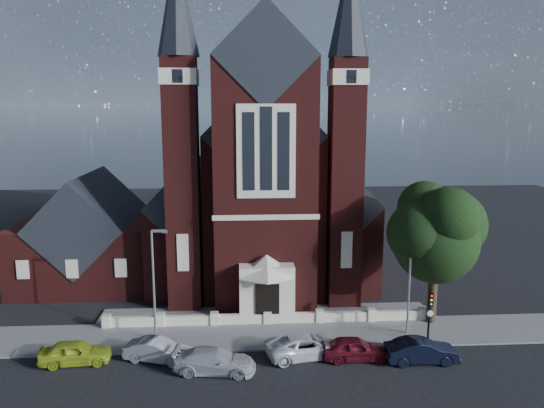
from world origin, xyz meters
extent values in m
plane|color=black|center=(0.00, 15.00, 0.00)|extent=(120.00, 120.00, 0.00)
cube|color=slate|center=(0.00, 4.50, 0.00)|extent=(60.00, 5.00, 0.12)
cube|color=slate|center=(0.00, 8.50, 0.00)|extent=(26.00, 3.00, 0.14)
cube|color=beige|center=(0.00, 6.50, 0.00)|extent=(24.00, 0.40, 0.90)
cube|color=#4B1714|center=(0.00, 25.00, 7.00)|extent=(10.00, 30.00, 14.00)
cube|color=black|center=(0.00, 25.00, 14.00)|extent=(10.00, 30.20, 10.00)
cube|color=#4B1714|center=(-7.50, 24.00, 4.00)|extent=(5.00, 26.00, 8.00)
cube|color=#4B1714|center=(7.50, 24.00, 4.00)|extent=(5.00, 26.00, 8.00)
cube|color=black|center=(-7.50, 24.00, 8.00)|extent=(5.01, 26.20, 5.01)
cube|color=black|center=(7.50, 24.00, 8.00)|extent=(5.01, 26.20, 5.01)
cube|color=#4B1714|center=(0.00, 9.50, 10.00)|extent=(8.00, 3.00, 20.00)
cube|color=black|center=(0.00, 9.50, 20.00)|extent=(8.00, 3.20, 8.00)
cube|color=beige|center=(0.00, 7.95, 13.00)|extent=(4.40, 0.15, 7.00)
cube|color=black|center=(0.00, 7.88, 13.20)|extent=(0.90, 0.08, 6.20)
cube|color=beige|center=(0.00, 7.50, 2.20)|extent=(4.20, 2.00, 4.40)
cube|color=black|center=(0.00, 6.45, 1.60)|extent=(1.80, 0.12, 3.20)
cone|color=beige|center=(0.00, 7.50, 4.40)|extent=(4.60, 4.60, 1.60)
cube|color=#4B1714|center=(-6.50, 10.50, 10.00)|extent=(2.60, 2.60, 20.00)
cube|color=beige|center=(-6.50, 10.50, 18.50)|extent=(2.80, 2.80, 1.20)
cone|color=black|center=(-6.50, 10.50, 24.00)|extent=(3.20, 3.20, 8.00)
cube|color=#4B1714|center=(6.50, 10.50, 10.00)|extent=(2.60, 2.60, 20.00)
cube|color=beige|center=(6.50, 10.50, 18.50)|extent=(2.80, 2.80, 1.20)
cone|color=black|center=(6.50, 10.50, 24.00)|extent=(3.20, 3.20, 8.00)
cube|color=#4B1714|center=(-16.00, 18.00, 3.00)|extent=(12.00, 12.00, 6.00)
cube|color=black|center=(-16.00, 18.00, 6.00)|extent=(8.49, 12.20, 8.49)
cylinder|color=black|center=(12.50, 6.00, 2.50)|extent=(0.70, 0.70, 5.00)
sphere|color=black|center=(12.50, 6.00, 6.50)|extent=(6.40, 6.40, 6.40)
sphere|color=black|center=(12.90, 4.80, 8.50)|extent=(4.40, 4.40, 4.40)
cylinder|color=gray|center=(-8.00, 4.00, 4.00)|extent=(0.16, 0.16, 8.00)
cube|color=gray|center=(-7.50, 4.00, 8.00)|extent=(1.00, 0.15, 0.18)
cube|color=gray|center=(-7.10, 4.00, 7.92)|extent=(0.35, 0.22, 0.12)
cylinder|color=gray|center=(10.00, 4.00, 4.00)|extent=(0.16, 0.16, 8.00)
cube|color=gray|center=(10.50, 4.00, 8.00)|extent=(1.00, 0.15, 0.18)
cube|color=gray|center=(10.90, 4.00, 7.92)|extent=(0.35, 0.22, 0.12)
cylinder|color=black|center=(11.00, 2.50, 2.00)|extent=(0.14, 0.14, 4.00)
cube|color=black|center=(11.00, 2.35, 3.30)|extent=(0.28, 0.22, 0.90)
sphere|color=red|center=(11.00, 2.22, 3.60)|extent=(0.14, 0.14, 0.14)
sphere|color=#CC8C0C|center=(11.00, 2.22, 3.30)|extent=(0.14, 0.14, 0.14)
sphere|color=#0C9919|center=(11.00, 2.22, 3.00)|extent=(0.14, 0.14, 0.14)
imported|color=#A7BD25|center=(-12.65, 1.04, 0.76)|extent=(4.63, 2.20, 1.53)
imported|color=#95979C|center=(-7.41, 1.08, 0.72)|extent=(4.62, 2.65, 1.44)
imported|color=#B9BAC2|center=(-3.67, -0.63, 0.75)|extent=(5.38, 2.77, 1.49)
imported|color=white|center=(2.30, 1.11, 0.75)|extent=(5.79, 3.52, 1.50)
imported|color=#5E101B|center=(5.40, 0.49, 0.76)|extent=(4.48, 1.89, 1.51)
imported|color=black|center=(9.62, -0.16, 0.77)|extent=(4.71, 1.70, 1.54)
camera|label=1|loc=(-1.99, -31.36, 16.34)|focal=35.00mm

